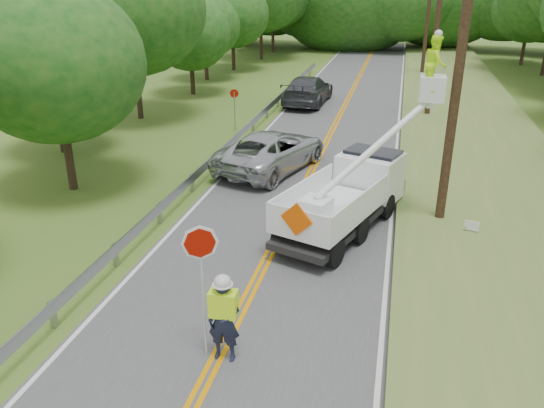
# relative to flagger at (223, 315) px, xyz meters

# --- Properties ---
(ground) EXTENTS (140.00, 140.00, 0.00)m
(ground) POSITION_rel_flagger_xyz_m (-0.17, -0.86, -1.12)
(ground) COLOR #3A5F22
(ground) RESTS_ON ground
(road) EXTENTS (7.20, 96.00, 0.03)m
(road) POSITION_rel_flagger_xyz_m (-0.17, 13.14, -1.11)
(road) COLOR #464648
(road) RESTS_ON ground
(guardrail) EXTENTS (0.18, 48.00, 0.77)m
(guardrail) POSITION_rel_flagger_xyz_m (-4.19, 14.05, -0.57)
(guardrail) COLOR gray
(guardrail) RESTS_ON ground
(utility_poles) EXTENTS (1.60, 43.30, 10.00)m
(utility_poles) POSITION_rel_flagger_xyz_m (4.83, 16.16, 4.15)
(utility_poles) COLOR black
(utility_poles) RESTS_ON ground
(tall_grass_verge) EXTENTS (7.00, 96.00, 0.30)m
(tall_grass_verge) POSITION_rel_flagger_xyz_m (6.93, 13.14, -0.97)
(tall_grass_verge) COLOR #517032
(tall_grass_verge) RESTS_ON ground
(treeline_left) EXTENTS (9.85, 57.99, 9.93)m
(treeline_left) POSITION_rel_flagger_xyz_m (-10.71, 27.73, 4.30)
(treeline_left) COLOR #332319
(treeline_left) RESTS_ON ground
(flagger) EXTENTS (1.16, 0.47, 3.10)m
(flagger) POSITION_rel_flagger_xyz_m (0.00, 0.00, 0.00)
(flagger) COLOR #191E33
(flagger) RESTS_ON road
(bucket_truck) EXTENTS (4.72, 6.34, 6.06)m
(bucket_truck) POSITION_rel_flagger_xyz_m (2.19, 7.78, 0.31)
(bucket_truck) COLOR black
(bucket_truck) RESTS_ON road
(suv_silver) EXTENTS (4.39, 6.49, 1.65)m
(suv_silver) POSITION_rel_flagger_xyz_m (-1.88, 12.31, -0.27)
(suv_silver) COLOR #B3B6BB
(suv_silver) RESTS_ON road
(suv_darkgrey) EXTENTS (2.74, 6.14, 1.75)m
(suv_darkgrey) POSITION_rel_flagger_xyz_m (-2.58, 25.39, -0.23)
(suv_darkgrey) COLOR #3E4046
(suv_darkgrey) RESTS_ON road
(stop_sign_permanent) EXTENTS (0.45, 0.20, 2.22)m
(stop_sign_permanent) POSITION_rel_flagger_xyz_m (-5.24, 18.01, 0.32)
(stop_sign_permanent) COLOR gray
(stop_sign_permanent) RESTS_ON ground
(yard_sign) EXTENTS (0.44, 0.14, 0.65)m
(yard_sign) POSITION_rel_flagger_xyz_m (5.73, 7.20, -0.66)
(yard_sign) COLOR white
(yard_sign) RESTS_ON ground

